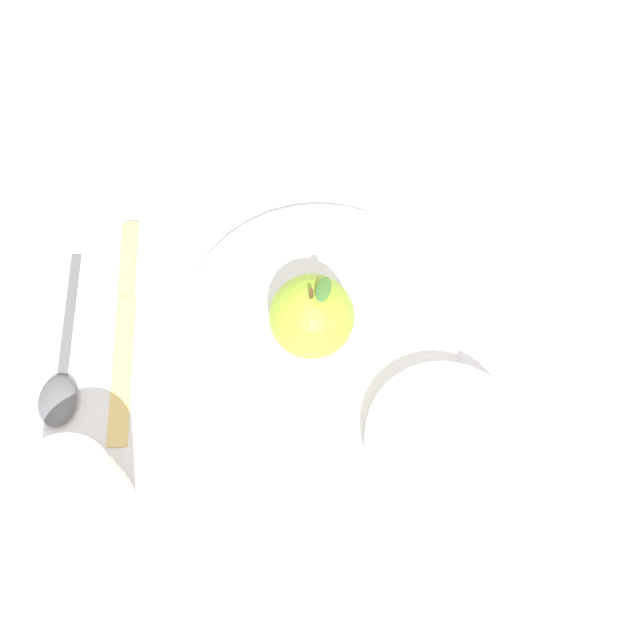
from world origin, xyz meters
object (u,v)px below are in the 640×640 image
object	(u,v)px
apple	(312,316)
spoon	(60,380)
cup	(74,494)
knife	(125,308)
side_bowl	(444,443)
dinner_plate	(320,325)

from	to	relation	value
apple	spoon	distance (m)	0.23
cup	knife	bearing A→B (deg)	74.96
knife	spoon	bearing A→B (deg)	-136.18
cup	apple	bearing A→B (deg)	27.35
side_bowl	spoon	world-z (taller)	side_bowl
dinner_plate	side_bowl	xyz separation A→B (m)	(0.08, -0.13, 0.02)
dinner_plate	knife	world-z (taller)	dinner_plate
apple	cup	size ratio (longest dim) A/B	1.08
cup	side_bowl	bearing A→B (deg)	-2.45
cup	knife	world-z (taller)	cup
dinner_plate	cup	bearing A→B (deg)	-151.37
side_bowl	spoon	xyz separation A→B (m)	(-0.32, 0.13, -0.02)
dinner_plate	side_bowl	world-z (taller)	side_bowl
knife	side_bowl	bearing A→B (deg)	-36.93
knife	dinner_plate	bearing A→B (deg)	-17.79
side_bowl	knife	distance (m)	0.32
apple	spoon	world-z (taller)	apple
apple	knife	size ratio (longest dim) A/B	0.38
cup	spoon	size ratio (longest dim) A/B	0.45
spoon	cup	bearing A→B (deg)	-82.19
side_bowl	knife	xyz separation A→B (m)	(-0.25, 0.19, -0.02)
dinner_plate	cup	xyz separation A→B (m)	(-0.22, -0.12, 0.03)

